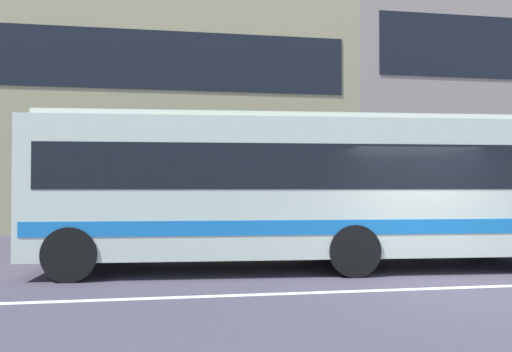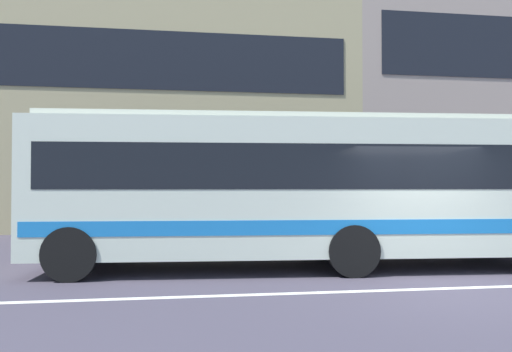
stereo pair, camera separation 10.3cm
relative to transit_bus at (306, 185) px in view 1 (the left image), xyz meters
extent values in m
plane|color=#413B49|center=(1.89, -2.43, -1.75)|extent=(160.00, 160.00, 0.00)
cube|color=silver|center=(1.89, -2.43, -1.75)|extent=(60.00, 0.16, 0.01)
cube|color=tan|center=(-5.49, 12.86, 3.77)|extent=(19.59, 9.73, 11.05)
cube|color=black|center=(-5.49, 7.97, 4.66)|extent=(18.02, 0.04, 2.21)
cube|color=gray|center=(14.25, 12.86, 4.68)|extent=(19.88, 9.73, 12.87)
cube|color=beige|center=(0.00, 0.00, -0.05)|extent=(11.30, 3.22, 2.71)
cube|color=black|center=(0.00, 0.00, 0.36)|extent=(10.63, 3.20, 0.87)
cube|color=#1A6DBA|center=(0.00, 0.00, -0.79)|extent=(11.08, 3.23, 0.28)
cube|color=beige|center=(0.00, 0.00, 1.37)|extent=(10.83, 2.79, 0.12)
cube|color=black|center=(-5.58, 0.34, 0.36)|extent=(0.16, 2.14, 0.95)
cylinder|color=black|center=(-4.65, -0.90, -1.25)|extent=(1.02, 0.34, 1.00)
cylinder|color=black|center=(-4.50, 1.45, -1.25)|extent=(1.02, 0.34, 1.00)
cylinder|color=black|center=(0.61, -1.21, -1.25)|extent=(1.02, 0.34, 1.00)
cylinder|color=black|center=(0.76, 1.13, -1.25)|extent=(1.02, 0.34, 1.00)
cylinder|color=black|center=(4.64, 0.90, -1.25)|extent=(1.02, 0.34, 1.00)
camera|label=1|loc=(-2.62, -10.02, -0.01)|focal=33.60mm
camera|label=2|loc=(-2.52, -10.03, -0.01)|focal=33.60mm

